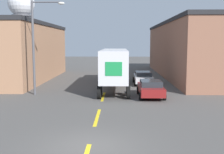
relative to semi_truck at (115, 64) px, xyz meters
name	(u,v)px	position (x,y,z in m)	size (l,w,h in m)	color
ground_plane	(89,146)	(-0.87, -16.27, -2.31)	(160.00, 160.00, 0.00)	#4C4947
road_centerline	(97,117)	(-0.87, -11.46, -2.31)	(0.20, 16.92, 0.01)	yellow
warehouse_left	(9,52)	(-12.88, 5.75, 1.09)	(10.10, 19.67, 6.80)	#9E7051
warehouse_right	(211,49)	(12.72, 10.18, 1.28)	(13.26, 28.70, 7.18)	brown
semi_truck	(115,64)	(0.00, 0.00, 0.00)	(2.66, 13.57, 3.82)	black
parked_car_right_mid	(151,88)	(3.05, -5.01, -1.57)	(2.09, 4.36, 1.39)	maroon
parked_car_right_far	(143,77)	(3.05, 2.16, -1.57)	(2.09, 4.36, 1.39)	#B2B2B7
water_tower	(21,4)	(-22.73, 39.40, 11.24)	(6.25, 6.25, 16.87)	#47474C
street_lamp	(37,40)	(-6.50, -4.17, 2.34)	(2.84, 0.32, 7.97)	#4C4C51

